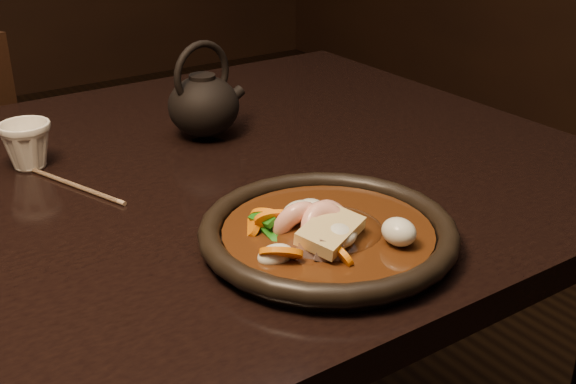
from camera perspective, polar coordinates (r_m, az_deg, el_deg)
table at (r=0.98m, az=-19.58°, el=-5.59°), size 1.60×0.90×0.75m
plate at (r=0.81m, az=3.17°, el=-3.29°), size 0.29×0.29×0.03m
stirfry at (r=0.80m, az=2.88°, el=-3.10°), size 0.18×0.17×0.07m
tea_cup at (r=1.07m, az=-19.93°, el=3.61°), size 0.08×0.07×0.07m
chopsticks at (r=1.01m, az=-16.97°, el=0.69°), size 0.08×0.21×0.01m
teapot at (r=1.12m, az=-6.67°, el=7.03°), size 0.14×0.11×0.15m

